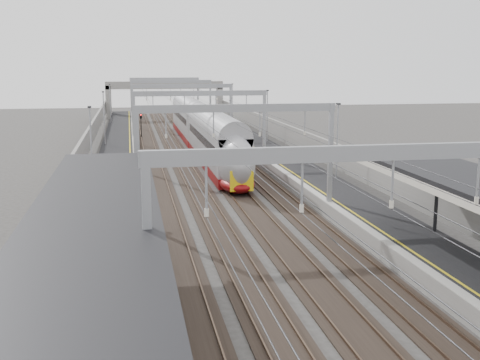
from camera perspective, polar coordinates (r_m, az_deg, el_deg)
name	(u,v)px	position (r m, az deg, el deg)	size (l,w,h in m)	color
platform_left	(118,162)	(61.43, -11.48, 1.73)	(4.00, 120.00, 1.00)	black
platform_right	(273,157)	(63.15, 3.20, 2.18)	(4.00, 120.00, 1.00)	black
tracks	(198,164)	(61.85, -4.04, 1.56)	(11.40, 140.00, 0.20)	black
overhead_line	(190,100)	(67.72, -4.74, 7.55)	(13.00, 140.00, 6.60)	#919399
canopy_left	(91,227)	(19.35, -13.97, -4.38)	(4.40, 30.00, 4.24)	black
overbridge	(165,90)	(115.95, -7.15, 8.48)	(22.00, 2.20, 6.90)	gray
wall_left	(85,151)	(61.41, -14.51, 2.64)	(0.30, 120.00, 3.20)	gray
wall_right	(303,146)	(63.81, 6.00, 3.23)	(0.30, 120.00, 3.20)	gray
train	(203,134)	(69.19, -3.53, 4.37)	(2.86, 52.20, 4.52)	maroon
signal_green	(141,121)	(84.32, -9.37, 5.56)	(0.32, 0.32, 3.48)	black
signal_red_near	(197,116)	(90.40, -4.09, 6.03)	(0.32, 0.32, 3.48)	black
signal_red_far	(210,115)	(92.51, -2.86, 6.16)	(0.32, 0.32, 3.48)	black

